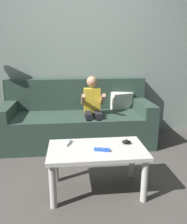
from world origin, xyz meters
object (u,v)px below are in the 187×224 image
coffee_table (97,156)px  nunchuk_black (126,142)px  couch (78,121)px  game_remote_blue_near_edge (102,150)px  person_seated_on_couch (93,107)px  game_remote_white_far_corner (68,143)px

coffee_table → nunchuk_black: bearing=13.1°
couch → nunchuk_black: size_ratio=21.41×
couch → game_remote_blue_near_edge: 1.33m
coffee_table → game_remote_blue_near_edge: size_ratio=6.24×
couch → nunchuk_black: couch is taller
game_remote_blue_near_edge → person_seated_on_couch: bearing=88.3°
couch → person_seated_on_couch: bearing=-43.0°
person_seated_on_couch → coffee_table: person_seated_on_couch is taller
coffee_table → game_remote_blue_near_edge: (0.04, -0.06, 0.09)m
person_seated_on_couch → nunchuk_black: person_seated_on_couch is taller
couch → nunchuk_black: bearing=-70.4°
game_remote_blue_near_edge → nunchuk_black: size_ratio=1.47×
game_remote_white_far_corner → nunchuk_black: bearing=-5.8°
couch → coffee_table: 1.26m
game_remote_blue_near_edge → nunchuk_black: 0.29m
nunchuk_black → game_remote_white_far_corner: (-0.57, 0.06, -0.01)m
game_remote_blue_near_edge → nunchuk_black: bearing=26.9°
game_remote_white_far_corner → coffee_table: bearing=-25.1°
nunchuk_black → game_remote_white_far_corner: 0.57m
game_remote_white_far_corner → person_seated_on_couch: bearing=70.0°
couch → nunchuk_black: (0.42, -1.18, 0.15)m
person_seated_on_couch → coffee_table: 1.09m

